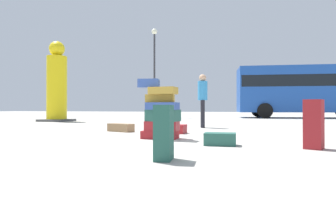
{
  "coord_description": "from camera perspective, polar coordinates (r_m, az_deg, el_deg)",
  "views": [
    {
      "loc": [
        1.95,
        -5.4,
        0.62
      ],
      "look_at": [
        0.24,
        0.87,
        0.68
      ],
      "focal_mm": 31.48,
      "sensor_mm": 36.0,
      "label": 1
    }
  ],
  "objects": [
    {
      "name": "parked_bus",
      "position": [
        20.26,
        25.07,
        2.93
      ],
      "size": [
        8.43,
        3.48,
        3.15
      ],
      "rotation": [
        0.0,
        0.0,
        0.12
      ],
      "color": "#1E4CA5",
      "rests_on": "ground"
    },
    {
      "name": "suitcase_tower",
      "position": [
        5.88,
        -1.38,
        -1.59
      ],
      "size": [
        0.86,
        0.57,
        1.2
      ],
      "color": "maroon",
      "rests_on": "ground"
    },
    {
      "name": "ground_plane",
      "position": [
        5.77,
        -4.64,
        -6.7
      ],
      "size": [
        80.0,
        80.0,
        0.0
      ],
      "primitive_type": "plane",
      "color": "#ADA89E"
    },
    {
      "name": "suitcase_teal_left_side",
      "position": [
        3.49,
        -0.81,
        -5.34
      ],
      "size": [
        0.22,
        0.34,
        0.65
      ],
      "primitive_type": "cube",
      "rotation": [
        0.0,
        0.0,
        0.09
      ],
      "color": "#26594C",
      "rests_on": "ground"
    },
    {
      "name": "yellow_dummy_statue",
      "position": [
        14.53,
        -20.73,
        3.5
      ],
      "size": [
        1.26,
        1.26,
        3.7
      ],
      "color": "yellow",
      "rests_on": "ground"
    },
    {
      "name": "suitcase_teal_foreground_near",
      "position": [
        4.96,
        10.05,
        -6.51
      ],
      "size": [
        0.52,
        0.34,
        0.2
      ],
      "primitive_type": "cube",
      "rotation": [
        0.0,
        0.0,
        0.03
      ],
      "color": "#26594C",
      "rests_on": "ground"
    },
    {
      "name": "suitcase_maroon_right_side",
      "position": [
        7.18,
        1.07,
        -4.65
      ],
      "size": [
        0.6,
        0.44,
        0.21
      ],
      "primitive_type": "cube",
      "rotation": [
        0.0,
        0.0,
        -0.04
      ],
      "color": "maroon",
      "rests_on": "ground"
    },
    {
      "name": "suitcase_brown_foreground_far",
      "position": [
        7.76,
        -9.14,
        -4.35
      ],
      "size": [
        0.77,
        0.51,
        0.21
      ],
      "primitive_type": "cube",
      "rotation": [
        0.0,
        0.0,
        -0.35
      ],
      "color": "olive",
      "rests_on": "ground"
    },
    {
      "name": "suitcase_maroon_behind_tower",
      "position": [
        4.95,
        26.38,
        -3.34
      ],
      "size": [
        0.34,
        0.35,
        0.74
      ],
      "primitive_type": "cube",
      "rotation": [
        0.0,
        0.0,
        -0.38
      ],
      "color": "maroon",
      "rests_on": "ground"
    },
    {
      "name": "person_bearded_onlooker",
      "position": [
        9.26,
        6.72,
        1.81
      ],
      "size": [
        0.3,
        0.34,
        1.67
      ],
      "rotation": [
        0.0,
        0.0,
        -1.36
      ],
      "color": "black",
      "rests_on": "ground"
    },
    {
      "name": "lamp_post",
      "position": [
        19.11,
        -2.65,
        8.9
      ],
      "size": [
        0.36,
        0.36,
        5.7
      ],
      "color": "#333338",
      "rests_on": "ground"
    }
  ]
}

